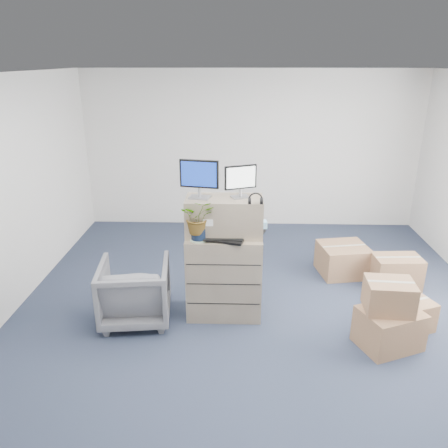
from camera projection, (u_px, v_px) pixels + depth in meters
The scene contains 16 objects.
ground at pixel (257, 330), 5.07m from camera, with size 7.00×7.00×0.00m, color #252B43.
wall_back at pixel (252, 150), 7.85m from camera, with size 6.00×0.02×2.80m, color silver.
filing_cabinet_lower at pixel (224, 275), 5.24m from camera, with size 0.88×0.54×1.03m, color #87745D.
filing_cabinet_upper at pixel (224, 216), 5.03m from camera, with size 0.88×0.44×0.44m, color #87745D.
monitor_left at pixel (199, 177), 4.86m from camera, with size 0.44×0.21×0.44m.
monitor_right at pixel (241, 180), 4.89m from camera, with size 0.36×0.21×0.37m.
headphones at pixel (256, 199), 4.75m from camera, with size 0.16×0.16×0.02m, color black.
keyboard at pixel (222, 239), 4.92m from camera, with size 0.50×0.21×0.03m, color black.
mouse at pixel (251, 239), 4.92m from camera, with size 0.10×0.06×0.03m, color silver.
water_bottle at pixel (234, 224), 5.08m from camera, with size 0.07×0.07×0.24m, color gray.
phone_dock at pixel (220, 231), 5.07m from camera, with size 0.06×0.05×0.14m.
external_drive at pixel (256, 230), 5.14m from camera, with size 0.20×0.15×0.06m, color black.
tissue_box at pixel (257, 224), 5.11m from camera, with size 0.22×0.11×0.08m, color #43ACE5.
potted_plant at pixel (198, 221), 4.85m from camera, with size 0.38×0.41×0.40m.
office_chair at pixel (135, 289), 5.14m from camera, with size 0.79×0.74×0.82m, color #5D5E62.
cardboard_boxes at pixel (376, 286), 5.50m from camera, with size 1.33×2.41×0.77m.
Camera 1 is at (-0.24, -4.31, 2.95)m, focal length 35.00 mm.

